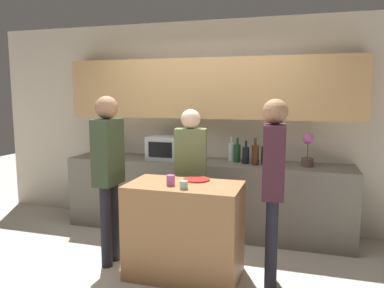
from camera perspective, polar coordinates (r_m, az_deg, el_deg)
The scene contains 19 objects.
ground_plane at distance 3.76m, azimuth -3.85°, elevation -20.25°, with size 14.00×14.00×0.00m, color beige.
back_wall at distance 4.92m, azimuth 2.82°, elevation 5.06°, with size 6.40×0.40×2.70m.
back_counter at distance 4.83m, azimuth 1.95°, elevation -7.97°, with size 3.60×0.62×0.92m.
kitchen_island at distance 3.70m, azimuth -1.14°, elevation -12.98°, with size 1.08×0.61×0.91m.
microwave at distance 4.84m, azimuth -3.50°, elevation -0.58°, with size 0.52×0.39×0.30m.
toaster at distance 5.26m, azimuth -13.36°, elevation -0.77°, with size 0.26×0.16×0.18m.
potted_plant at distance 4.54m, azimuth 17.22°, elevation -0.85°, with size 0.14×0.14×0.39m.
bottle_0 at distance 4.75m, azimuth 6.03°, elevation -1.15°, with size 0.09×0.09×0.31m.
bottle_1 at distance 4.67m, azimuth 6.92°, elevation -1.33°, with size 0.08×0.08×0.31m.
bottle_2 at distance 4.58m, azimuth 8.21°, elevation -1.66°, with size 0.08×0.08×0.28m.
bottle_3 at distance 4.51m, azimuth 9.60°, elevation -1.60°, with size 0.09×0.09×0.33m.
bottle_4 at distance 4.60m, azimuth 11.05°, elevation -1.60°, with size 0.09×0.09×0.30m.
bottle_5 at distance 4.58m, azimuth 12.32°, elevation -1.97°, with size 0.08×0.08×0.24m.
plate_on_island at distance 3.71m, azimuth 0.71°, elevation -5.43°, with size 0.26×0.26×0.01m.
cup_0 at distance 3.37m, azimuth -1.25°, elevation -6.26°, with size 0.07×0.07×0.08m.
cup_1 at distance 3.50m, azimuth -3.27°, elevation -5.55°, with size 0.08×0.08×0.10m.
person_left at distance 3.89m, azimuth -12.63°, elevation -3.15°, with size 0.23×0.35×1.74m.
person_center at distance 4.11m, azimuth -0.20°, elevation -3.79°, with size 0.37×0.25×1.60m.
person_right at distance 3.45m, azimuth 12.29°, elevation -4.79°, with size 0.23×0.35×1.72m.
Camera 1 is at (1.18, -3.11, 1.76)m, focal length 35.00 mm.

